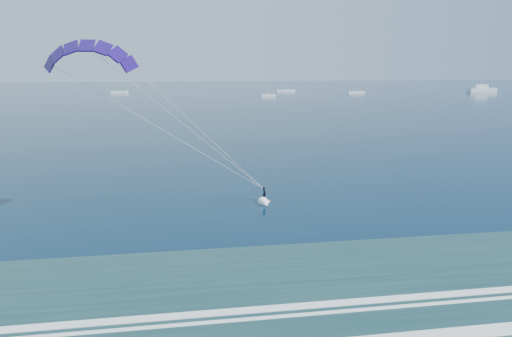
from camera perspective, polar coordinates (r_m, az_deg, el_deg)
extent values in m
cube|color=#1E423F|center=(26.24, 0.86, -18.89)|extent=(600.00, 22.00, 0.03)
cube|color=white|center=(27.51, 0.31, -17.24)|extent=(600.00, 0.70, 0.07)
cube|color=orange|center=(47.78, 1.04, -4.08)|extent=(1.23, 0.39, 0.07)
imported|color=black|center=(47.56, 1.04, -3.16)|extent=(0.44, 0.60, 1.51)
cone|color=white|center=(46.51, 1.13, -4.48)|extent=(1.31, 1.74, 1.10)
cube|color=white|center=(288.45, 26.39, 8.77)|extent=(15.87, 4.23, 2.33)
cube|color=white|center=(287.79, 26.27, 9.22)|extent=(7.40, 3.39, 2.12)
cylinder|color=silver|center=(287.72, 26.31, 9.63)|extent=(0.16, 0.16, 2.00)
cube|color=white|center=(256.56, -16.72, 9.10)|extent=(8.53, 2.40, 1.20)
cylinder|color=silver|center=(256.33, -16.80, 10.38)|extent=(0.18, 0.18, 10.32)
cylinder|color=silver|center=(256.33, -16.47, 9.43)|extent=(2.60, 0.12, 0.12)
cube|color=white|center=(217.28, 1.49, 9.09)|extent=(6.83, 2.40, 1.20)
cylinder|color=silver|center=(217.04, 1.50, 10.37)|extent=(0.18, 0.18, 8.54)
cylinder|color=silver|center=(217.41, 1.81, 9.46)|extent=(2.60, 0.12, 0.12)
cube|color=white|center=(262.98, 3.70, 9.67)|extent=(10.32, 2.40, 1.20)
cylinder|color=silver|center=(262.73, 3.72, 11.17)|extent=(0.18, 0.18, 12.61)
cylinder|color=silver|center=(263.18, 3.96, 9.97)|extent=(2.60, 0.12, 0.12)
cube|color=white|center=(250.76, 12.39, 9.27)|extent=(8.90, 2.40, 1.20)
cylinder|color=silver|center=(250.52, 12.45, 10.65)|extent=(0.18, 0.18, 10.92)
cylinder|color=silver|center=(251.13, 12.66, 9.58)|extent=(2.60, 0.12, 0.12)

